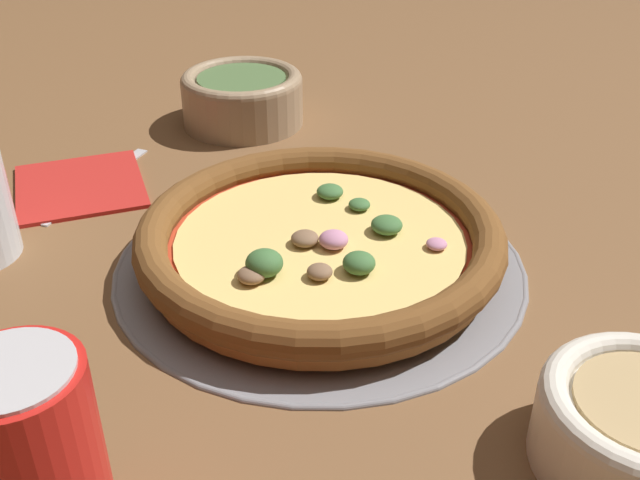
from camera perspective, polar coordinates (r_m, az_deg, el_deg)
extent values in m
plane|color=brown|center=(0.62, 0.00, -1.94)|extent=(3.00, 3.00, 0.00)
cylinder|color=gray|center=(0.62, 0.00, -1.76)|extent=(0.33, 0.33, 0.00)
torus|color=gray|center=(0.62, 0.00, -1.58)|extent=(0.34, 0.34, 0.01)
cylinder|color=#A86B33|center=(0.61, 0.00, -0.77)|extent=(0.28, 0.28, 0.01)
torus|color=brown|center=(0.60, 0.00, 0.45)|extent=(0.30, 0.30, 0.03)
cylinder|color=#B7381E|center=(0.61, 0.00, -0.09)|extent=(0.25, 0.25, 0.00)
cylinder|color=#EAC670|center=(0.61, 0.00, 0.08)|extent=(0.24, 0.24, 0.00)
ellipsoid|color=brown|center=(0.55, -5.24, -2.67)|extent=(0.03, 0.03, 0.01)
ellipsoid|color=#3D6B38|center=(0.56, 2.99, -1.75)|extent=(0.03, 0.03, 0.02)
ellipsoid|color=#3D6B38|center=(0.67, 0.76, 3.72)|extent=(0.02, 0.02, 0.01)
ellipsoid|color=#3D6B38|center=(0.61, 5.11, 1.16)|extent=(0.03, 0.03, 0.01)
ellipsoid|color=#C17FA3|center=(0.60, 8.88, -0.30)|extent=(0.02, 0.02, 0.01)
ellipsoid|color=brown|center=(0.56, -0.03, -2.43)|extent=(0.02, 0.02, 0.01)
ellipsoid|color=brown|center=(0.59, -0.98, 0.00)|extent=(0.03, 0.03, 0.01)
ellipsoid|color=#3D6B38|center=(0.56, -4.27, -1.76)|extent=(0.04, 0.04, 0.02)
ellipsoid|color=#3D6B38|center=(0.67, 0.86, 3.81)|extent=(0.03, 0.03, 0.01)
ellipsoid|color=#3D6B38|center=(0.65, 3.02, 2.72)|extent=(0.03, 0.03, 0.01)
ellipsoid|color=#C17FA3|center=(0.59, 0.77, -0.08)|extent=(0.03, 0.03, 0.01)
cylinder|color=silver|center=(0.48, 23.16, -13.46)|extent=(0.12, 0.12, 0.05)
cylinder|color=#9E8466|center=(0.89, -5.91, 10.43)|extent=(0.14, 0.14, 0.05)
torus|color=#9E8466|center=(0.88, -6.01, 12.01)|extent=(0.14, 0.14, 0.02)
cylinder|color=#4C6B3D|center=(0.88, -6.01, 12.13)|extent=(0.10, 0.10, 0.00)
cube|color=#B2231E|center=(0.78, -17.84, 4.06)|extent=(0.16, 0.16, 0.01)
cube|color=#B7B7BC|center=(0.79, -15.85, 4.89)|extent=(0.12, 0.07, 0.00)
cube|color=#B7B7BC|center=(0.74, -19.67, 2.03)|extent=(0.05, 0.04, 0.00)
cylinder|color=red|center=(0.40, -20.74, -15.92)|extent=(0.07, 0.07, 0.12)
cylinder|color=#BCBCC1|center=(0.36, -22.59, -9.13)|extent=(0.06, 0.06, 0.00)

